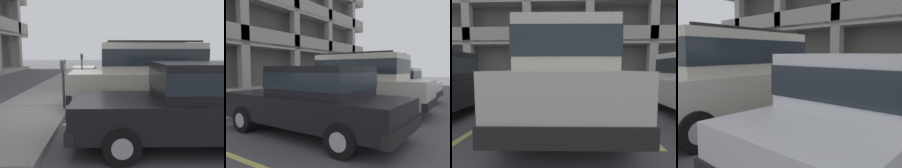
# 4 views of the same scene
# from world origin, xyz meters

# --- Properties ---
(ground_plane) EXTENTS (80.00, 80.00, 0.10)m
(ground_plane) POSITION_xyz_m (0.00, 0.00, -0.05)
(ground_plane) COLOR #4C4C51
(sidewalk) EXTENTS (40.00, 2.20, 0.12)m
(sidewalk) POSITION_xyz_m (0.00, 1.30, 0.06)
(sidewalk) COLOR gray
(sidewalk) RESTS_ON ground_plane
(parking_stall_lines) EXTENTS (12.66, 4.80, 0.01)m
(parking_stall_lines) POSITION_xyz_m (1.57, -1.40, 0.00)
(parking_stall_lines) COLOR #DBD16B
(parking_stall_lines) RESTS_ON ground_plane
(silver_suv) EXTENTS (2.12, 4.84, 2.03)m
(silver_suv) POSITION_xyz_m (0.14, -2.17, 1.09)
(silver_suv) COLOR beige
(silver_suv) RESTS_ON ground_plane
(red_sedan) EXTENTS (1.87, 4.50, 1.54)m
(red_sedan) POSITION_xyz_m (-2.94, -2.57, 0.82)
(red_sedan) COLOR black
(red_sedan) RESTS_ON ground_plane
(dark_hatchback) EXTENTS (1.87, 4.49, 1.54)m
(dark_hatchback) POSITION_xyz_m (3.32, -2.15, 0.82)
(dark_hatchback) COLOR silver
(dark_hatchback) RESTS_ON ground_plane
(parking_meter_near) EXTENTS (0.35, 0.12, 1.43)m
(parking_meter_near) POSITION_xyz_m (-0.28, 0.35, 1.19)
(parking_meter_near) COLOR #47474C
(parking_meter_near) RESTS_ON sidewalk
(parking_meter_far) EXTENTS (0.35, 0.12, 1.49)m
(parking_meter_far) POSITION_xyz_m (5.99, 0.39, 1.23)
(parking_meter_far) COLOR #47474C
(parking_meter_far) RESTS_ON sidewalk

